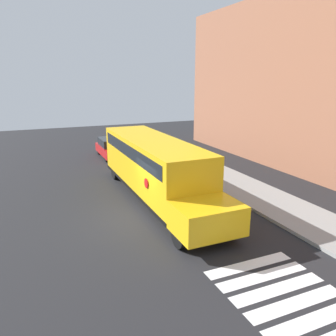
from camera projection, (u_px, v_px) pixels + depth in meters
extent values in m
plane|color=black|center=(142.00, 217.00, 14.67)|extent=(60.00, 60.00, 0.00)
cube|color=gray|center=(260.00, 196.00, 17.14)|extent=(44.00, 3.00, 0.15)
cube|color=white|center=(249.00, 265.00, 10.93)|extent=(0.50, 3.20, 0.01)
cube|color=white|center=(262.00, 276.00, 10.31)|extent=(0.50, 3.20, 0.01)
cube|color=white|center=(278.00, 289.00, 9.70)|extent=(0.50, 3.20, 0.01)
cube|color=white|center=(295.00, 303.00, 9.08)|extent=(0.50, 3.20, 0.01)
cube|color=white|center=(315.00, 320.00, 8.46)|extent=(0.50, 3.20, 0.01)
cube|color=yellow|center=(152.00, 163.00, 17.06)|extent=(9.65, 2.50, 2.59)
cube|color=yellow|center=(207.00, 218.00, 12.16)|extent=(1.86, 2.50, 1.13)
cube|color=black|center=(152.00, 185.00, 17.38)|extent=(9.65, 2.54, 0.16)
cube|color=black|center=(152.00, 149.00, 16.86)|extent=(8.88, 2.53, 0.64)
cylinder|color=red|center=(146.00, 183.00, 14.25)|extent=(0.44, 0.02, 0.44)
cylinder|color=black|center=(230.00, 225.00, 12.79)|extent=(1.00, 0.30, 1.00)
cylinder|color=black|center=(180.00, 235.00, 11.96)|extent=(1.00, 0.30, 1.00)
cylinder|color=black|center=(148.00, 167.00, 21.01)|extent=(1.00, 0.30, 1.00)
cylinder|color=black|center=(115.00, 171.00, 20.18)|extent=(1.00, 0.30, 1.00)
cube|color=red|center=(112.00, 150.00, 25.79)|extent=(4.19, 1.75, 0.63)
cube|color=#1E2328|center=(111.00, 142.00, 25.85)|extent=(2.35, 1.61, 0.59)
cylinder|color=black|center=(126.00, 156.00, 24.91)|extent=(0.64, 0.22, 0.64)
cylinder|color=black|center=(107.00, 158.00, 24.33)|extent=(0.64, 0.22, 0.64)
cylinder|color=black|center=(117.00, 149.00, 27.36)|extent=(0.64, 0.22, 0.64)
cylinder|color=black|center=(99.00, 150.00, 26.78)|extent=(0.64, 0.22, 0.64)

